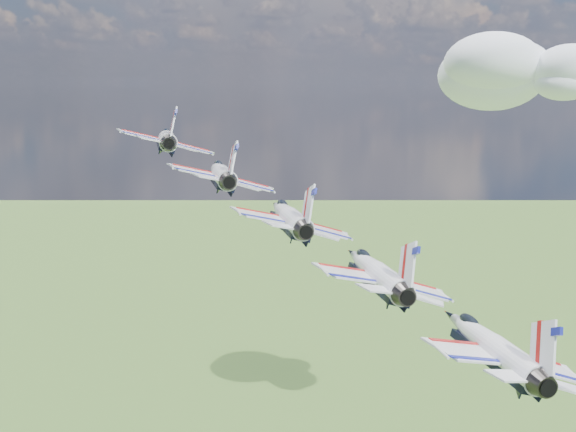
% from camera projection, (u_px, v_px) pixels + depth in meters
% --- Properties ---
extents(cloud_far, '(57.64, 45.29, 22.65)m').
position_uv_depth(cloud_far, '(527.00, 72.00, 274.07)').
color(cloud_far, white).
extents(jet_0, '(17.13, 19.24, 7.31)m').
position_uv_depth(jet_0, '(166.00, 138.00, 85.01)').
color(jet_0, white).
extents(jet_1, '(17.13, 19.24, 7.31)m').
position_uv_depth(jet_1, '(221.00, 173.00, 76.63)').
color(jet_1, white).
extents(jet_2, '(17.13, 19.24, 7.31)m').
position_uv_depth(jet_2, '(288.00, 216.00, 68.25)').
color(jet_2, white).
extents(jet_3, '(17.13, 19.24, 7.31)m').
position_uv_depth(jet_3, '(374.00, 271.00, 59.87)').
color(jet_3, white).
extents(jet_4, '(17.13, 19.24, 7.31)m').
position_uv_depth(jet_4, '(489.00, 344.00, 51.49)').
color(jet_4, white).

